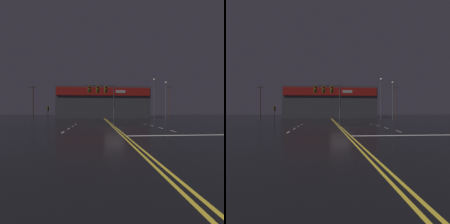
# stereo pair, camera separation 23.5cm
# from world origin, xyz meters

# --- Properties ---
(ground_plane) EXTENTS (200.00, 200.00, 0.00)m
(ground_plane) POSITION_xyz_m (0.00, 0.00, 0.00)
(ground_plane) COLOR black
(road_markings) EXTENTS (16.82, 60.00, 0.01)m
(road_markings) POSITION_xyz_m (1.23, -1.84, 0.00)
(road_markings) COLOR gold
(road_markings) RESTS_ON ground
(traffic_signal_median) EXTENTS (4.08, 0.36, 5.98)m
(traffic_signal_median) POSITION_xyz_m (-1.60, 1.39, 4.69)
(traffic_signal_median) COLOR #38383D
(traffic_signal_median) RESTS_ON ground
(traffic_signal_corner_northwest) EXTENTS (0.42, 0.36, 3.16)m
(traffic_signal_corner_northwest) POSITION_xyz_m (-11.82, 11.90, 2.32)
(traffic_signal_corner_northwest) COLOR #38383D
(traffic_signal_corner_northwest) RESTS_ON ground
(streetlight_near_left) EXTENTS (0.56, 0.56, 11.03)m
(streetlight_near_left) POSITION_xyz_m (13.16, 22.84, 6.89)
(streetlight_near_left) COLOR #59595E
(streetlight_near_left) RESTS_ON ground
(streetlight_median_approach) EXTENTS (0.56, 0.56, 9.76)m
(streetlight_median_approach) POSITION_xyz_m (15.39, 20.33, 6.20)
(streetlight_median_approach) COLOR #59595E
(streetlight_median_approach) RESTS_ON ground
(building_backdrop) EXTENTS (31.03, 10.23, 10.46)m
(building_backdrop) POSITION_xyz_m (0.00, 38.55, 5.25)
(building_backdrop) COLOR #4C4C51
(building_backdrop) RESTS_ON ground
(utility_pole_row) EXTENTS (46.25, 0.26, 10.68)m
(utility_pole_row) POSITION_xyz_m (0.27, 33.71, 5.47)
(utility_pole_row) COLOR #4C3828
(utility_pole_row) RESTS_ON ground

